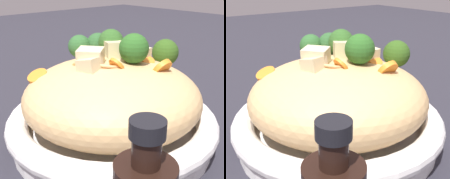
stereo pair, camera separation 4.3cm
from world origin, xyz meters
The scene contains 7 objects.
ground_plane centered at (0.00, 0.00, 0.00)m, with size 3.00×3.00×0.00m, color #282730.
serving_bowl centered at (0.00, 0.00, 0.03)m, with size 0.31×0.31×0.05m.
noodle_heap centered at (0.00, 0.00, 0.07)m, with size 0.26×0.26×0.12m.
broccoli_florets centered at (-0.03, 0.05, 0.13)m, with size 0.17×0.14×0.07m.
carrot_coins centered at (0.00, 0.02, 0.12)m, with size 0.15×0.16×0.04m.
zucchini_slices centered at (-0.05, 0.06, 0.12)m, with size 0.06×0.07×0.03m.
chicken_chunks centered at (-0.01, 0.00, 0.13)m, with size 0.06×0.12×0.04m.
Camera 2 is at (0.32, -0.24, 0.24)m, focal length 47.63 mm.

